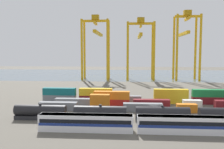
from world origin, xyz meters
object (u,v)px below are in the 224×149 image
freight_tank_row (162,114)px  shipping_container_4 (187,108)px  shipping_container_6 (112,103)px  gantry_crane_east (186,39)px  shipping_container_1 (100,107)px  shipping_container_14 (60,98)px  shipping_container_18 (133,99)px  gantry_crane_central (140,42)px  shipping_container_8 (151,103)px  gantry_crane_west (96,40)px  passenger_train (186,124)px

freight_tank_row → shipping_container_4: (8.78, 10.98, -0.75)m
shipping_container_6 → gantry_crane_east: bearing=63.6°
shipping_container_1 → gantry_crane_east: 109.47m
freight_tank_row → shipping_container_1: 21.01m
shipping_container_14 → shipping_container_18: 27.16m
shipping_container_14 → gantry_crane_central: gantry_crane_central is taller
freight_tank_row → shipping_container_14: freight_tank_row is taller
shipping_container_4 → shipping_container_8: (-10.09, 6.52, 0.00)m
gantry_crane_west → gantry_crane_central: bearing=-0.5°
shipping_container_1 → gantry_crane_central: bearing=80.3°
freight_tank_row → gantry_crane_east: size_ratio=1.72×
gantry_crane_east → shipping_container_1: bearing=-116.4°
shipping_container_1 → passenger_train: bearing=-42.4°
shipping_container_1 → gantry_crane_central: (16.52, 96.23, 24.63)m
shipping_container_1 → shipping_container_18: same height
gantry_crane_east → gantry_crane_west: bearing=178.8°
shipping_container_18 → gantry_crane_central: (6.05, 83.20, 24.63)m
shipping_container_1 → shipping_container_4: 26.67m
shipping_container_6 → shipping_container_14: bearing=161.9°
shipping_container_6 → shipping_container_8: same height
passenger_train → gantry_crane_west: gantry_crane_west is taller
shipping_container_1 → shipping_container_8: size_ratio=0.50×
shipping_container_8 → shipping_container_18: size_ratio=2.00×
shipping_container_4 → shipping_container_6: bearing=164.5°
freight_tank_row → gantry_crane_west: (-32.11, 107.47, 25.22)m
shipping_container_6 → gantry_crane_west: gantry_crane_west is taller
shipping_container_1 → shipping_container_8: same height
gantry_crane_west → shipping_container_8: bearing=-71.1°
passenger_train → shipping_container_18: 35.00m
shipping_container_14 → shipping_container_1: bearing=-38.0°
gantry_crane_west → shipping_container_14: bearing=-91.7°
shipping_container_4 → shipping_container_18: (-16.20, 13.03, 0.00)m
shipping_container_6 → shipping_container_8: size_ratio=1.00×
freight_tank_row → gantry_crane_central: (-1.38, 107.22, 23.88)m
passenger_train → shipping_container_4: (4.76, 20.04, -0.84)m
shipping_container_14 → shipping_container_4: bearing=-16.7°
gantry_crane_central → shipping_container_8: bearing=-90.0°
shipping_container_1 → shipping_container_18: 16.72m
shipping_container_14 → gantry_crane_west: (2.47, 83.46, 25.97)m
shipping_container_18 → gantry_crane_west: bearing=106.5°
shipping_container_14 → gantry_crane_east: bearing=52.1°
shipping_container_18 → gantry_crane_west: (-24.69, 83.46, 25.97)m
shipping_container_8 → gantry_crane_west: (-30.80, 89.97, 25.97)m
shipping_container_18 → shipping_container_1: bearing=-128.8°
shipping_container_18 → gantry_crane_central: gantry_crane_central is taller
gantry_crane_west → gantry_crane_east: bearing=-1.2°
gantry_crane_east → shipping_container_4: bearing=-102.2°
passenger_train → shipping_container_14: bearing=139.4°
shipping_container_1 → shipping_container_18: bearing=51.2°
shipping_container_4 → gantry_crane_central: (-10.15, 96.23, 24.63)m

